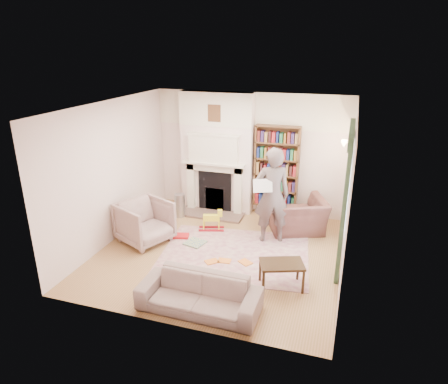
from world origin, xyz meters
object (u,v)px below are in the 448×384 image
(coffee_table, at_px, (281,275))
(rocking_horse, at_px, (211,220))
(paraffin_heater, at_px, (180,205))
(armchair_reading, at_px, (297,215))
(armchair_left, at_px, (145,222))
(man_reading, at_px, (272,196))
(sofa, at_px, (199,294))
(bookcase, at_px, (276,167))

(coffee_table, xyz_separation_m, rocking_horse, (-1.81, 1.68, 0.01))
(paraffin_heater, bearing_deg, armchair_reading, 1.07)
(armchair_left, xyz_separation_m, man_reading, (2.40, 0.82, 0.55))
(armchair_reading, bearing_deg, sofa, 49.22)
(sofa, relative_size, rocking_horse, 3.37)
(armchair_reading, relative_size, man_reading, 0.58)
(bookcase, relative_size, sofa, 1.01)
(sofa, bearing_deg, paraffin_heater, 119.07)
(man_reading, bearing_deg, bookcase, -104.95)
(rocking_horse, bearing_deg, paraffin_heater, 136.49)
(sofa, xyz_separation_m, paraffin_heater, (-1.69, 3.13, 0.01))
(man_reading, bearing_deg, coffee_table, 85.30)
(bookcase, xyz_separation_m, paraffin_heater, (-2.07, -0.79, -0.90))
(paraffin_heater, bearing_deg, armchair_left, -96.63)
(coffee_table, bearing_deg, armchair_reading, 71.17)
(armchair_reading, relative_size, rocking_horse, 2.09)
(armchair_left, distance_m, man_reading, 2.60)
(armchair_reading, relative_size, armchair_left, 1.21)
(bookcase, height_order, rocking_horse, bookcase)
(sofa, bearing_deg, armchair_left, 137.10)
(armchair_reading, bearing_deg, bookcase, -73.00)
(paraffin_heater, distance_m, rocking_horse, 1.06)
(armchair_reading, xyz_separation_m, man_reading, (-0.45, -0.60, 0.61))
(sofa, relative_size, paraffin_heater, 3.33)
(bookcase, relative_size, paraffin_heater, 3.36)
(armchair_left, height_order, coffee_table, armchair_left)
(sofa, xyz_separation_m, rocking_horse, (-0.74, 2.65, -0.03))
(armchair_left, height_order, man_reading, man_reading)
(paraffin_heater, bearing_deg, rocking_horse, -26.66)
(armchair_left, relative_size, man_reading, 0.48)
(armchair_left, distance_m, sofa, 2.55)
(coffee_table, bearing_deg, sofa, -158.22)
(bookcase, bearing_deg, armchair_reading, -49.84)
(bookcase, distance_m, paraffin_heater, 2.39)
(armchair_left, bearing_deg, sofa, -109.38)
(coffee_table, height_order, rocking_horse, rocking_horse)
(armchair_reading, xyz_separation_m, armchair_left, (-2.85, -1.42, 0.06))
(sofa, bearing_deg, man_reading, 78.47)
(bookcase, relative_size, man_reading, 0.95)
(armchair_left, bearing_deg, bookcase, -21.77)
(coffee_table, bearing_deg, man_reading, 87.22)
(coffee_table, xyz_separation_m, paraffin_heater, (-2.76, 2.16, 0.05))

